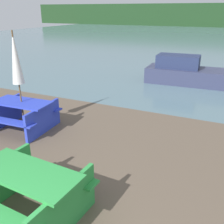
{
  "coord_description": "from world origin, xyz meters",
  "views": [
    {
      "loc": [
        2.16,
        -0.75,
        2.93
      ],
      "look_at": [
        -0.09,
        4.06,
        0.85
      ],
      "focal_mm": 42.0,
      "sensor_mm": 36.0,
      "label": 1
    }
  ],
  "objects_px": {
    "picnic_table_blue": "(23,113)",
    "umbrella_white": "(16,58)",
    "picnic_table_green": "(29,190)",
    "boat": "(191,73)"
  },
  "relations": [
    {
      "from": "picnic_table_blue",
      "to": "umbrella_white",
      "type": "height_order",
      "value": "umbrella_white"
    },
    {
      "from": "picnic_table_green",
      "to": "umbrella_white",
      "type": "height_order",
      "value": "umbrella_white"
    },
    {
      "from": "picnic_table_green",
      "to": "umbrella_white",
      "type": "distance_m",
      "value": 3.58
    },
    {
      "from": "boat",
      "to": "umbrella_white",
      "type": "bearing_deg",
      "value": -118.68
    },
    {
      "from": "picnic_table_green",
      "to": "picnic_table_blue",
      "type": "bearing_deg",
      "value": 134.15
    },
    {
      "from": "picnic_table_green",
      "to": "boat",
      "type": "distance_m",
      "value": 8.9
    },
    {
      "from": "picnic_table_green",
      "to": "picnic_table_blue",
      "type": "xyz_separation_m",
      "value": [
        -2.31,
        2.37,
        -0.02
      ]
    },
    {
      "from": "boat",
      "to": "picnic_table_green",
      "type": "bearing_deg",
      "value": -98.19
    },
    {
      "from": "umbrella_white",
      "to": "boat",
      "type": "height_order",
      "value": "umbrella_white"
    },
    {
      "from": "picnic_table_green",
      "to": "picnic_table_blue",
      "type": "distance_m",
      "value": 3.31
    }
  ]
}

